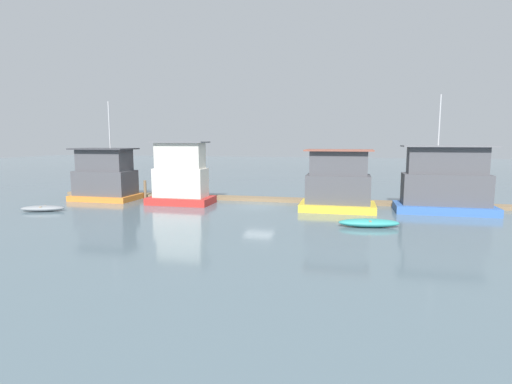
% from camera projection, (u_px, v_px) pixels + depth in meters
% --- Properties ---
extents(ground_plane, '(200.00, 200.00, 0.00)m').
position_uv_depth(ground_plane, '(259.00, 207.00, 34.49)').
color(ground_plane, slate).
extents(dock_walkway, '(42.40, 1.53, 0.30)m').
position_uv_depth(dock_walkway, '(267.00, 199.00, 37.79)').
color(dock_walkway, '#846B4C').
rests_on(dock_walkway, ground_plane).
extents(houseboat_orange, '(5.94, 3.81, 9.29)m').
position_uv_depth(houseboat_orange, '(105.00, 177.00, 38.17)').
color(houseboat_orange, orange).
rests_on(houseboat_orange, ground_plane).
extents(houseboat_red, '(5.67, 3.26, 5.59)m').
position_uv_depth(houseboat_red, '(181.00, 177.00, 35.71)').
color(houseboat_red, red).
rests_on(houseboat_red, ground_plane).
extents(houseboat_yellow, '(6.02, 3.84, 4.96)m').
position_uv_depth(houseboat_yellow, '(338.00, 184.00, 32.49)').
color(houseboat_yellow, gold).
rests_on(houseboat_yellow, ground_plane).
extents(houseboat_blue, '(7.46, 3.32, 9.21)m').
position_uv_depth(houseboat_blue, '(445.00, 185.00, 31.41)').
color(houseboat_blue, '#3866B7').
rests_on(houseboat_blue, ground_plane).
extents(dinghy_grey, '(3.56, 2.15, 0.47)m').
position_uv_depth(dinghy_grey, '(43.00, 208.00, 32.20)').
color(dinghy_grey, gray).
rests_on(dinghy_grey, ground_plane).
extents(dinghy_teal, '(4.11, 1.82, 0.54)m').
position_uv_depth(dinghy_teal, '(369.00, 223.00, 26.41)').
color(dinghy_teal, teal).
rests_on(dinghy_teal, ground_plane).
extents(mooring_post_near_left, '(0.25, 0.25, 1.22)m').
position_uv_depth(mooring_post_near_left, '(110.00, 191.00, 40.34)').
color(mooring_post_near_left, brown).
rests_on(mooring_post_near_left, ground_plane).
extents(mooring_post_near_right, '(0.27, 0.27, 1.76)m').
position_uv_depth(mooring_post_near_right, '(145.00, 189.00, 39.43)').
color(mooring_post_near_right, '#846B4C').
rests_on(mooring_post_near_right, ground_plane).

